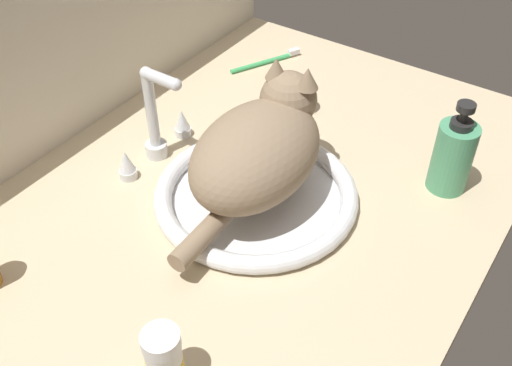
{
  "coord_description": "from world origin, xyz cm",
  "views": [
    {
      "loc": [
        -66.62,
        -42.76,
        72.49
      ],
      "look_at": [
        -4.99,
        -0.8,
        7.0
      ],
      "focal_mm": 42.29,
      "sensor_mm": 36.0,
      "label": 1
    }
  ],
  "objects_px": {
    "soap_pump_bottle": "(453,156)",
    "metal_jar": "(298,98)",
    "sink_basin": "(256,195)",
    "faucet": "(156,126)",
    "pill_bottle": "(164,360)",
    "cat": "(262,147)",
    "toothbrush": "(267,61)"
  },
  "relations": [
    {
      "from": "cat",
      "to": "pill_bottle",
      "type": "bearing_deg",
      "value": -164.99
    },
    {
      "from": "cat",
      "to": "pill_bottle",
      "type": "height_order",
      "value": "cat"
    },
    {
      "from": "soap_pump_bottle",
      "to": "metal_jar",
      "type": "xyz_separation_m",
      "value": [
        0.05,
        0.33,
        -0.04
      ]
    },
    {
      "from": "cat",
      "to": "sink_basin",
      "type": "bearing_deg",
      "value": -177.96
    },
    {
      "from": "pill_bottle",
      "to": "soap_pump_bottle",
      "type": "height_order",
      "value": "soap_pump_bottle"
    },
    {
      "from": "faucet",
      "to": "cat",
      "type": "bearing_deg",
      "value": -85.44
    },
    {
      "from": "metal_jar",
      "to": "soap_pump_bottle",
      "type": "bearing_deg",
      "value": -99.23
    },
    {
      "from": "metal_jar",
      "to": "sink_basin",
      "type": "bearing_deg",
      "value": -163.15
    },
    {
      "from": "sink_basin",
      "to": "faucet",
      "type": "relative_size",
      "value": 1.85
    },
    {
      "from": "sink_basin",
      "to": "faucet",
      "type": "distance_m",
      "value": 0.22
    },
    {
      "from": "sink_basin",
      "to": "metal_jar",
      "type": "bearing_deg",
      "value": 16.85
    },
    {
      "from": "cat",
      "to": "soap_pump_bottle",
      "type": "height_order",
      "value": "cat"
    },
    {
      "from": "sink_basin",
      "to": "metal_jar",
      "type": "height_order",
      "value": "metal_jar"
    },
    {
      "from": "pill_bottle",
      "to": "metal_jar",
      "type": "distance_m",
      "value": 0.64
    },
    {
      "from": "toothbrush",
      "to": "faucet",
      "type": "bearing_deg",
      "value": -177.03
    },
    {
      "from": "sink_basin",
      "to": "soap_pump_bottle",
      "type": "distance_m",
      "value": 0.33
    },
    {
      "from": "sink_basin",
      "to": "faucet",
      "type": "bearing_deg",
      "value": 90.0
    },
    {
      "from": "soap_pump_bottle",
      "to": "metal_jar",
      "type": "relative_size",
      "value": 2.93
    },
    {
      "from": "faucet",
      "to": "soap_pump_bottle",
      "type": "xyz_separation_m",
      "value": [
        0.22,
        -0.46,
        -0.0
      ]
    },
    {
      "from": "sink_basin",
      "to": "soap_pump_bottle",
      "type": "xyz_separation_m",
      "value": [
        0.22,
        -0.25,
        0.05
      ]
    },
    {
      "from": "toothbrush",
      "to": "sink_basin",
      "type": "bearing_deg",
      "value": -148.97
    },
    {
      "from": "faucet",
      "to": "pill_bottle",
      "type": "relative_size",
      "value": 1.92
    },
    {
      "from": "cat",
      "to": "metal_jar",
      "type": "relative_size",
      "value": 6.39
    },
    {
      "from": "cat",
      "to": "metal_jar",
      "type": "height_order",
      "value": "cat"
    },
    {
      "from": "sink_basin",
      "to": "metal_jar",
      "type": "relative_size",
      "value": 5.89
    },
    {
      "from": "sink_basin",
      "to": "cat",
      "type": "distance_m",
      "value": 0.09
    },
    {
      "from": "sink_basin",
      "to": "toothbrush",
      "type": "distance_m",
      "value": 0.46
    },
    {
      "from": "faucet",
      "to": "toothbrush",
      "type": "distance_m",
      "value": 0.4
    },
    {
      "from": "faucet",
      "to": "soap_pump_bottle",
      "type": "distance_m",
      "value": 0.51
    },
    {
      "from": "pill_bottle",
      "to": "soap_pump_bottle",
      "type": "bearing_deg",
      "value": -15.55
    },
    {
      "from": "sink_basin",
      "to": "pill_bottle",
      "type": "distance_m",
      "value": 0.35
    },
    {
      "from": "faucet",
      "to": "pill_bottle",
      "type": "distance_m",
      "value": 0.46
    }
  ]
}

